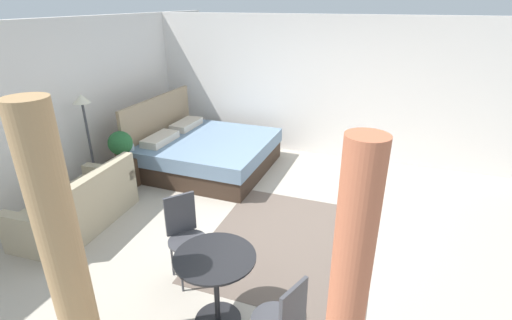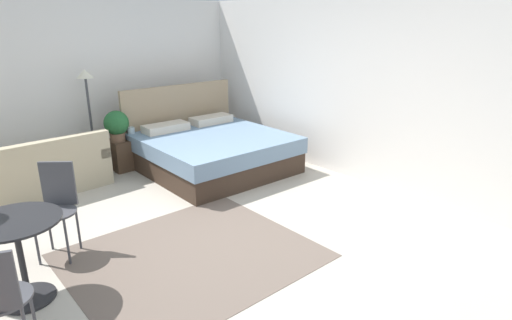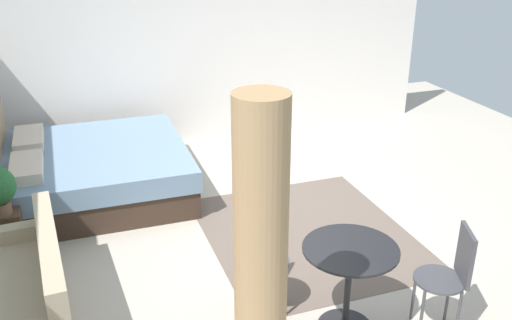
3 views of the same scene
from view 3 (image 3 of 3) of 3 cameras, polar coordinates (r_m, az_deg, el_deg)
ground_plane at (r=6.07m, az=1.80°, el=-6.22°), size 8.37×9.67×0.02m
wall_right at (r=8.03m, az=-5.18°, el=10.91°), size 0.12×6.67×2.54m
area_rug at (r=5.85m, az=5.16°, el=-7.40°), size 2.26×1.97×0.01m
bed at (r=6.76m, az=-16.36°, el=-1.00°), size 2.04×2.07×1.21m
couch at (r=4.85m, az=-22.94°, el=-12.88°), size 1.60×0.90×0.78m
nightstand at (r=5.91m, az=-24.19°, el=-6.60°), size 0.43×0.39×0.47m
balcony_table at (r=4.39m, az=9.33°, el=-11.15°), size 0.72×0.72×0.74m
cafe_chair_near_window at (r=4.53m, az=-0.25°, el=-8.94°), size 0.57×0.57×0.93m
cafe_chair_near_couch at (r=4.53m, az=19.04°, el=-10.56°), size 0.50×0.50×0.90m
curtain_right at (r=3.24m, az=0.46°, el=-12.19°), size 0.30×0.30×2.20m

